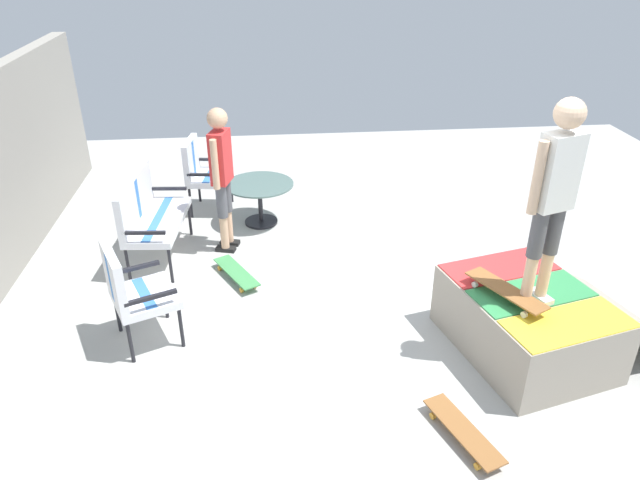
% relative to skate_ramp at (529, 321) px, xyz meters
% --- Properties ---
extents(ground_plane, '(12.00, 12.00, 0.10)m').
position_rel_skate_ramp_xyz_m(ground_plane, '(0.78, 1.33, -0.37)').
color(ground_plane, '#A8A8A3').
extents(skate_ramp, '(1.88, 2.26, 0.64)m').
position_rel_skate_ramp_xyz_m(skate_ramp, '(0.00, 0.00, 0.00)').
color(skate_ramp, gray).
rests_on(skate_ramp, ground_plane).
extents(patio_bench, '(1.29, 0.66, 1.02)m').
position_rel_skate_ramp_xyz_m(patio_bench, '(2.14, 3.76, 0.30)').
color(patio_bench, black).
rests_on(patio_bench, ground_plane).
extents(patio_chair_near_house, '(0.69, 0.63, 1.02)m').
position_rel_skate_ramp_xyz_m(patio_chair_near_house, '(3.46, 3.24, 0.30)').
color(patio_chair_near_house, black).
rests_on(patio_chair_near_house, ground_plane).
extents(patio_chair_by_wall, '(0.79, 0.75, 1.02)m').
position_rel_skate_ramp_xyz_m(patio_chair_by_wall, '(0.46, 3.65, 0.30)').
color(patio_chair_by_wall, black).
rests_on(patio_chair_by_wall, ground_plane).
extents(patio_table, '(0.90, 0.90, 0.57)m').
position_rel_skate_ramp_xyz_m(patio_table, '(2.95, 2.45, 0.09)').
color(patio_table, black).
rests_on(patio_table, ground_plane).
extents(person_watching, '(0.46, 0.31, 1.77)m').
position_rel_skate_ramp_xyz_m(person_watching, '(2.29, 2.87, 0.72)').
color(person_watching, black).
rests_on(person_watching, ground_plane).
extents(person_skater, '(0.32, 0.46, 1.80)m').
position_rel_skate_ramp_xyz_m(person_skater, '(-0.14, 0.09, 1.38)').
color(person_skater, silver).
rests_on(person_skater, skate_ramp).
extents(skateboard_by_bench, '(0.80, 0.55, 0.10)m').
position_rel_skate_ramp_xyz_m(skateboard_by_bench, '(1.53, 2.75, -0.23)').
color(skateboard_by_bench, '#3F8C4C').
rests_on(skateboard_by_bench, ground_plane).
extents(skateboard_spare, '(0.82, 0.46, 0.10)m').
position_rel_skate_ramp_xyz_m(skateboard_spare, '(-1.04, 0.93, -0.23)').
color(skateboard_spare, brown).
rests_on(skateboard_spare, ground_plane).
extents(skateboard_on_ramp, '(0.80, 0.54, 0.10)m').
position_rel_skate_ramp_xyz_m(skateboard_on_ramp, '(-0.08, 0.32, 0.40)').
color(skateboard_on_ramp, brown).
rests_on(skateboard_on_ramp, skate_ramp).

